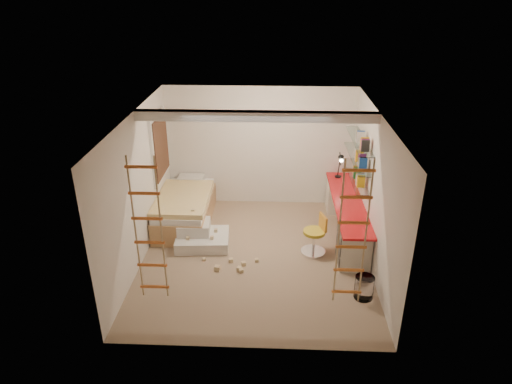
{
  "coord_description": "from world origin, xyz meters",
  "views": [
    {
      "loc": [
        0.31,
        -6.96,
        4.56
      ],
      "look_at": [
        0.0,
        0.3,
        1.15
      ],
      "focal_mm": 32.0,
      "sensor_mm": 36.0,
      "label": 1
    }
  ],
  "objects_px": {
    "desk": "(346,216)",
    "bed": "(185,208)",
    "swivel_chair": "(315,240)",
    "play_platform": "(200,236)"
  },
  "relations": [
    {
      "from": "bed",
      "to": "swivel_chair",
      "type": "relative_size",
      "value": 2.63
    },
    {
      "from": "desk",
      "to": "bed",
      "type": "bearing_deg",
      "value": 173.51
    },
    {
      "from": "desk",
      "to": "play_platform",
      "type": "bearing_deg",
      "value": -170.26
    },
    {
      "from": "bed",
      "to": "swivel_chair",
      "type": "xyz_separation_m",
      "value": [
        2.55,
        -1.05,
        -0.05
      ]
    },
    {
      "from": "play_platform",
      "to": "swivel_chair",
      "type": "bearing_deg",
      "value": -5.71
    },
    {
      "from": "swivel_chair",
      "to": "play_platform",
      "type": "height_order",
      "value": "swivel_chair"
    },
    {
      "from": "desk",
      "to": "swivel_chair",
      "type": "relative_size",
      "value": 3.69
    },
    {
      "from": "bed",
      "to": "swivel_chair",
      "type": "height_order",
      "value": "swivel_chair"
    },
    {
      "from": "desk",
      "to": "play_platform",
      "type": "relative_size",
      "value": 2.75
    },
    {
      "from": "bed",
      "to": "play_platform",
      "type": "xyz_separation_m",
      "value": [
        0.43,
        -0.84,
        -0.16
      ]
    }
  ]
}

